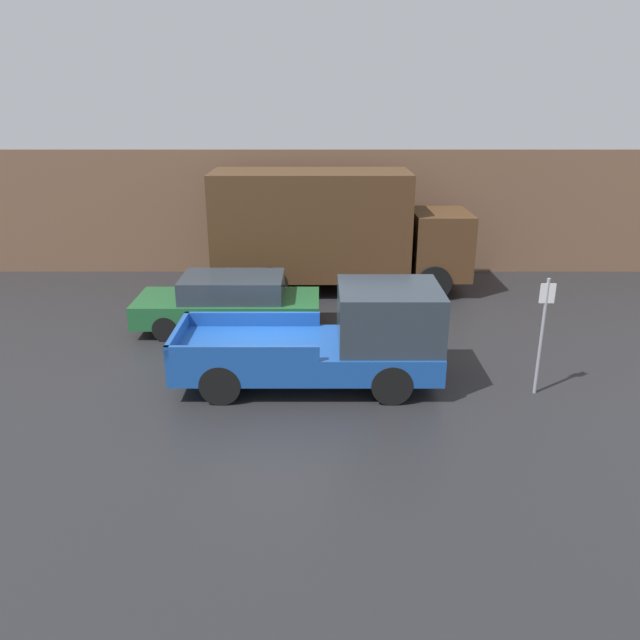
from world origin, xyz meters
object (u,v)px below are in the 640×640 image
(car, at_px, (230,302))
(newspaper_box, at_px, (344,260))
(parking_sign, at_px, (543,330))
(pickup_truck, at_px, (337,339))
(delivery_truck, at_px, (331,228))

(car, distance_m, newspaper_box, 6.27)
(parking_sign, bearing_deg, pickup_truck, 173.31)
(delivery_truck, bearing_deg, parking_sign, -60.50)
(delivery_truck, relative_size, parking_sign, 3.17)
(car, bearing_deg, newspaper_box, 59.59)
(car, xyz_separation_m, delivery_truck, (2.67, 3.54, 1.23))
(parking_sign, xyz_separation_m, newspaper_box, (-3.64, 9.17, -0.90))
(pickup_truck, bearing_deg, car, 129.55)
(car, relative_size, delivery_truck, 0.61)
(parking_sign, bearing_deg, delivery_truck, 119.50)
(pickup_truck, xyz_separation_m, delivery_truck, (-0.04, 6.83, 0.97))
(pickup_truck, bearing_deg, newspaper_box, 87.02)
(delivery_truck, height_order, parking_sign, delivery_truck)
(pickup_truck, height_order, delivery_truck, delivery_truck)
(pickup_truck, relative_size, delivery_truck, 0.70)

